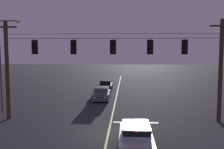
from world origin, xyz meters
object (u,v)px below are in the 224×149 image
Objects in this scene: street_lamp_corner at (4,57)px; traffic_light_right_inner at (150,47)px; car_oncoming_lead at (102,94)px; car_oncoming_trailing at (106,86)px; traffic_light_left_inner at (73,47)px; traffic_light_rightmost at (185,47)px; traffic_light_centre at (113,47)px; car_waiting_near_lane at (136,137)px; traffic_light_leftmost at (34,47)px.

traffic_light_right_inner is at bearing -10.22° from street_lamp_corner.
car_oncoming_trailing is at bearing 90.73° from car_oncoming_lead.
car_oncoming_trailing is (-0.09, 6.84, 0.00)m from car_oncoming_lead.
traffic_light_left_inner is at bearing -99.23° from car_oncoming_lead.
traffic_light_rightmost is at bearing 0.00° from traffic_light_right_inner.
traffic_light_centre is 1.00× the size of traffic_light_rightmost.
traffic_light_left_inner is at bearing 180.00° from traffic_light_rightmost.
car_waiting_near_lane is 0.98× the size of car_oncoming_trailing.
traffic_light_rightmost reaches higher than car_waiting_near_lane.
traffic_light_leftmost is 0.15× the size of street_lamp_corner.
traffic_light_centre is (6.15, 0.00, 0.00)m from traffic_light_leftmost.
traffic_light_centre is 5.45m from traffic_light_rightmost.
traffic_light_centre and traffic_light_right_inner have the same top height.
traffic_light_leftmost and traffic_light_centre have the same top height.
car_oncoming_lead is (1.37, 8.46, -5.07)m from traffic_light_left_inner.
traffic_light_centre is at bearing 0.00° from traffic_light_left_inner.
car_waiting_near_lane is at bearing -102.71° from traffic_light_right_inner.
car_oncoming_trailing is at bearing 106.87° from traffic_light_right_inner.
traffic_light_leftmost is 0.28× the size of car_oncoming_trailing.
car_oncoming_lead is at bearing 130.23° from traffic_light_rightmost.
traffic_light_right_inner is 2.61m from traffic_light_rightmost.
traffic_light_leftmost reaches higher than car_oncoming_trailing.
traffic_light_leftmost and traffic_light_left_inner have the same top height.
traffic_light_left_inner is 1.00× the size of traffic_light_right_inner.
car_oncoming_trailing is at bearing 115.34° from traffic_light_rightmost.
traffic_light_right_inner is at bearing 77.29° from car_waiting_near_lane.
car_waiting_near_lane is 14.51m from car_oncoming_lead.
street_lamp_corner reaches higher than traffic_light_centre.
car_waiting_near_lane and car_oncoming_trailing have the same top height.
traffic_light_centre is 0.28× the size of car_oncoming_trailing.
car_oncoming_trailing is at bearing 74.11° from traffic_light_leftmost.
traffic_light_centre reaches higher than car_waiting_near_lane.
car_oncoming_trailing is 0.54× the size of street_lamp_corner.
car_waiting_near_lane is 21.24m from car_oncoming_trailing.
traffic_light_rightmost is at bearing -64.66° from car_oncoming_trailing.
car_oncoming_lead is at bearing 37.45° from street_lamp_corner.
street_lamp_corner is (-15.24, 2.28, -0.82)m from traffic_light_rightmost.
traffic_light_rightmost is 0.15× the size of street_lamp_corner.
street_lamp_corner is at bearing 166.90° from traffic_light_centre.
car_oncoming_trailing is at bearing 96.69° from traffic_light_centre.
car_oncoming_lead is 11.02m from street_lamp_corner.
traffic_light_left_inner and traffic_light_centre have the same top height.
car_oncoming_lead is (-3.28, 14.13, -0.00)m from car_waiting_near_lane.
car_waiting_near_lane is (4.65, -5.67, -5.07)m from traffic_light_left_inner.
street_lamp_corner reaches higher than traffic_light_leftmost.
car_waiting_near_lane is 0.98× the size of car_oncoming_lead.
car_waiting_near_lane is 14.49m from street_lamp_corner.
traffic_light_leftmost is at bearing 180.00° from traffic_light_centre.
traffic_light_rightmost is at bearing -49.77° from car_oncoming_lead.
traffic_light_rightmost is 15.43m from street_lamp_corner.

